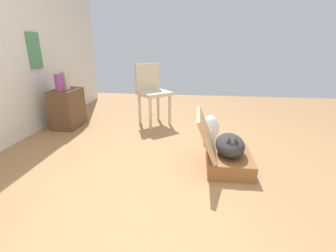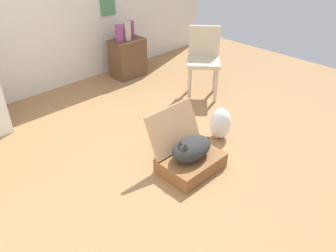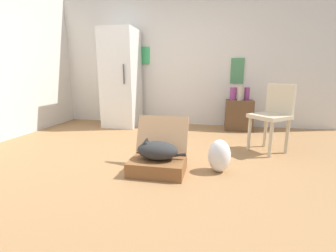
{
  "view_description": "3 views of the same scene",
  "coord_description": "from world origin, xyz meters",
  "px_view_note": "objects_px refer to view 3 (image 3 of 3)",
  "views": [
    {
      "loc": [
        -1.96,
        -0.03,
        1.18
      ],
      "look_at": [
        0.5,
        0.26,
        0.33
      ],
      "focal_mm": 25.66,
      "sensor_mm": 36.0,
      "label": 1
    },
    {
      "loc": [
        -1.67,
        -2.05,
        2.06
      ],
      "look_at": [
        0.26,
        -0.07,
        0.36
      ],
      "focal_mm": 35.91,
      "sensor_mm": 36.0,
      "label": 2
    },
    {
      "loc": [
        0.84,
        -2.66,
        1.03
      ],
      "look_at": [
        0.24,
        0.27,
        0.37
      ],
      "focal_mm": 25.12,
      "sensor_mm": 36.0,
      "label": 3
    }
  ],
  "objects_px": {
    "vase_short": "(247,94)",
    "vase_round": "(240,93)",
    "vase_tall": "(233,94)",
    "plastic_bag_white": "(219,156)",
    "side_table": "(239,115)",
    "suitcase_base": "(158,166)",
    "chair": "(273,114)",
    "refrigerator": "(121,79)",
    "cat": "(157,150)"
  },
  "relations": [
    {
      "from": "chair",
      "to": "vase_short",
      "type": "bearing_deg",
      "value": 147.68
    },
    {
      "from": "refrigerator",
      "to": "vase_round",
      "type": "relative_size",
      "value": 7.27
    },
    {
      "from": "side_table",
      "to": "chair",
      "type": "height_order",
      "value": "chair"
    },
    {
      "from": "refrigerator",
      "to": "chair",
      "type": "relative_size",
      "value": 2.08
    },
    {
      "from": "plastic_bag_white",
      "to": "vase_round",
      "type": "xyz_separation_m",
      "value": [
        0.37,
        2.04,
        0.52
      ]
    },
    {
      "from": "plastic_bag_white",
      "to": "refrigerator",
      "type": "distance_m",
      "value": 2.88
    },
    {
      "from": "suitcase_base",
      "to": "vase_short",
      "type": "distance_m",
      "value": 2.61
    },
    {
      "from": "cat",
      "to": "vase_tall",
      "type": "relative_size",
      "value": 2.23
    },
    {
      "from": "plastic_bag_white",
      "to": "cat",
      "type": "bearing_deg",
      "value": -166.09
    },
    {
      "from": "cat",
      "to": "vase_round",
      "type": "xyz_separation_m",
      "value": [
        1.02,
        2.2,
        0.44
      ]
    },
    {
      "from": "suitcase_base",
      "to": "refrigerator",
      "type": "bearing_deg",
      "value": 120.32
    },
    {
      "from": "plastic_bag_white",
      "to": "vase_tall",
      "type": "bearing_deg",
      "value": 83.08
    },
    {
      "from": "suitcase_base",
      "to": "plastic_bag_white",
      "type": "height_order",
      "value": "plastic_bag_white"
    },
    {
      "from": "vase_short",
      "to": "refrigerator",
      "type": "bearing_deg",
      "value": -177.82
    },
    {
      "from": "refrigerator",
      "to": "vase_tall",
      "type": "xyz_separation_m",
      "value": [
        2.16,
        0.05,
        -0.26
      ]
    },
    {
      "from": "suitcase_base",
      "to": "refrigerator",
      "type": "relative_size",
      "value": 0.31
    },
    {
      "from": "suitcase_base",
      "to": "chair",
      "type": "relative_size",
      "value": 0.64
    },
    {
      "from": "cat",
      "to": "vase_short",
      "type": "distance_m",
      "value": 2.58
    },
    {
      "from": "suitcase_base",
      "to": "vase_round",
      "type": "distance_m",
      "value": 2.5
    },
    {
      "from": "cat",
      "to": "vase_tall",
      "type": "bearing_deg",
      "value": 68.07
    },
    {
      "from": "vase_tall",
      "to": "plastic_bag_white",
      "type": "bearing_deg",
      "value": -96.92
    },
    {
      "from": "refrigerator",
      "to": "vase_round",
      "type": "bearing_deg",
      "value": 0.57
    },
    {
      "from": "vase_short",
      "to": "vase_round",
      "type": "distance_m",
      "value": 0.14
    },
    {
      "from": "suitcase_base",
      "to": "vase_round",
      "type": "height_order",
      "value": "vase_round"
    },
    {
      "from": "suitcase_base",
      "to": "side_table",
      "type": "height_order",
      "value": "side_table"
    },
    {
      "from": "cat",
      "to": "refrigerator",
      "type": "relative_size",
      "value": 0.27
    },
    {
      "from": "refrigerator",
      "to": "vase_round",
      "type": "height_order",
      "value": "refrigerator"
    },
    {
      "from": "refrigerator",
      "to": "side_table",
      "type": "distance_m",
      "value": 2.38
    },
    {
      "from": "suitcase_base",
      "to": "chair",
      "type": "distance_m",
      "value": 1.73
    },
    {
      "from": "side_table",
      "to": "vase_tall",
      "type": "bearing_deg",
      "value": -178.46
    },
    {
      "from": "vase_short",
      "to": "chair",
      "type": "height_order",
      "value": "chair"
    },
    {
      "from": "cat",
      "to": "vase_short",
      "type": "bearing_deg",
      "value": 63.29
    },
    {
      "from": "vase_tall",
      "to": "vase_round",
      "type": "distance_m",
      "value": 0.13
    },
    {
      "from": "refrigerator",
      "to": "side_table",
      "type": "height_order",
      "value": "refrigerator"
    },
    {
      "from": "vase_tall",
      "to": "side_table",
      "type": "bearing_deg",
      "value": 1.54
    },
    {
      "from": "cat",
      "to": "chair",
      "type": "relative_size",
      "value": 0.57
    },
    {
      "from": "cat",
      "to": "refrigerator",
      "type": "bearing_deg",
      "value": 120.22
    },
    {
      "from": "suitcase_base",
      "to": "vase_round",
      "type": "xyz_separation_m",
      "value": [
        1.01,
        2.2,
        0.62
      ]
    },
    {
      "from": "vase_round",
      "to": "refrigerator",
      "type": "bearing_deg",
      "value": -179.43
    },
    {
      "from": "vase_short",
      "to": "vase_tall",
      "type": "bearing_deg",
      "value": -169.68
    },
    {
      "from": "suitcase_base",
      "to": "cat",
      "type": "bearing_deg",
      "value": 176.18
    },
    {
      "from": "suitcase_base",
      "to": "vase_round",
      "type": "bearing_deg",
      "value": 65.27
    },
    {
      "from": "cat",
      "to": "side_table",
      "type": "bearing_deg",
      "value": 65.43
    },
    {
      "from": "side_table",
      "to": "vase_short",
      "type": "relative_size",
      "value": 2.43
    },
    {
      "from": "plastic_bag_white",
      "to": "vase_tall",
      "type": "relative_size",
      "value": 1.54
    },
    {
      "from": "vase_short",
      "to": "cat",
      "type": "bearing_deg",
      "value": -116.71
    },
    {
      "from": "suitcase_base",
      "to": "vase_tall",
      "type": "bearing_deg",
      "value": 68.19
    },
    {
      "from": "vase_short",
      "to": "vase_round",
      "type": "bearing_deg",
      "value": -150.79
    },
    {
      "from": "vase_tall",
      "to": "chair",
      "type": "distance_m",
      "value": 1.3
    },
    {
      "from": "vase_tall",
      "to": "vase_short",
      "type": "bearing_deg",
      "value": 10.32
    }
  ]
}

